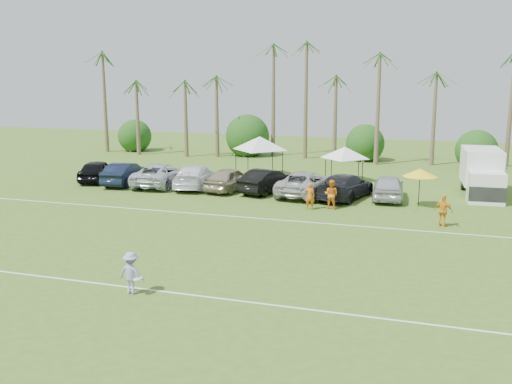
% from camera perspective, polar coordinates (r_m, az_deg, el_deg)
% --- Properties ---
extents(ground, '(120.00, 120.00, 0.00)m').
position_cam_1_polar(ground, '(22.20, -18.75, -10.34)').
color(ground, '#3F611D').
rests_on(ground, ground).
extents(field_lines, '(80.00, 12.10, 0.01)m').
position_cam_1_polar(field_lines, '(28.63, -9.27, -4.94)').
color(field_lines, white).
rests_on(field_lines, ground).
extents(palm_tree_0, '(2.40, 2.40, 8.90)m').
position_cam_1_polar(palm_tree_0, '(64.50, -15.05, 10.59)').
color(palm_tree_0, brown).
rests_on(palm_tree_0, ground).
extents(palm_tree_1, '(2.40, 2.40, 9.90)m').
position_cam_1_polar(palm_tree_1, '(61.96, -11.11, 11.55)').
color(palm_tree_1, brown).
rests_on(palm_tree_1, ground).
extents(palm_tree_2, '(2.40, 2.40, 10.90)m').
position_cam_1_polar(palm_tree_2, '(59.75, -6.83, 12.52)').
color(palm_tree_2, brown).
rests_on(palm_tree_2, ground).
extents(palm_tree_3, '(2.40, 2.40, 11.90)m').
position_cam_1_polar(palm_tree_3, '(58.24, -3.16, 13.45)').
color(palm_tree_3, brown).
rests_on(palm_tree_3, ground).
extents(palm_tree_4, '(2.40, 2.40, 8.90)m').
position_cam_1_polar(palm_tree_4, '(56.91, 0.70, 10.91)').
color(palm_tree_4, brown).
rests_on(palm_tree_4, ground).
extents(palm_tree_5, '(2.40, 2.40, 9.90)m').
position_cam_1_polar(palm_tree_5, '(55.88, 4.72, 11.76)').
color(palm_tree_5, brown).
rests_on(palm_tree_5, ground).
extents(palm_tree_6, '(2.40, 2.40, 10.90)m').
position_cam_1_polar(palm_tree_6, '(55.12, 8.89, 12.56)').
color(palm_tree_6, brown).
rests_on(palm_tree_6, ground).
extents(palm_tree_7, '(2.40, 2.40, 11.90)m').
position_cam_1_polar(palm_tree_7, '(54.67, 13.17, 13.30)').
color(palm_tree_7, brown).
rests_on(palm_tree_7, ground).
extents(palm_tree_8, '(2.40, 2.40, 8.90)m').
position_cam_1_polar(palm_tree_8, '(54.44, 18.38, 10.31)').
color(palm_tree_8, brown).
rests_on(palm_tree_8, ground).
extents(palm_tree_9, '(2.40, 2.40, 9.90)m').
position_cam_1_polar(palm_tree_9, '(54.70, 23.77, 10.85)').
color(palm_tree_9, brown).
rests_on(palm_tree_9, ground).
extents(bush_tree_0, '(4.00, 4.00, 4.00)m').
position_cam_1_polar(bush_tree_0, '(64.11, -12.04, 5.63)').
color(bush_tree_0, brown).
rests_on(bush_tree_0, ground).
extents(bush_tree_1, '(4.00, 4.00, 4.00)m').
position_cam_1_polar(bush_tree_1, '(58.80, -0.90, 5.38)').
color(bush_tree_1, brown).
rests_on(bush_tree_1, ground).
extents(bush_tree_2, '(4.00, 4.00, 4.00)m').
position_cam_1_polar(bush_tree_2, '(56.17, 10.83, 4.89)').
color(bush_tree_2, brown).
rests_on(bush_tree_2, ground).
extents(bush_tree_3, '(4.00, 4.00, 4.00)m').
position_cam_1_polar(bush_tree_3, '(55.89, 21.08, 4.30)').
color(bush_tree_3, brown).
rests_on(bush_tree_3, ground).
extents(sideline_player_a, '(0.66, 0.48, 1.68)m').
position_cam_1_polar(sideline_player_a, '(35.09, 5.41, -0.40)').
color(sideline_player_a, '#CA6716').
rests_on(sideline_player_a, ground).
extents(sideline_player_b, '(0.96, 0.80, 1.80)m').
position_cam_1_polar(sideline_player_b, '(35.44, 7.53, -0.23)').
color(sideline_player_b, orange).
rests_on(sideline_player_b, ground).
extents(sideline_player_c, '(1.10, 0.75, 1.74)m').
position_cam_1_polar(sideline_player_c, '(32.56, 18.22, -1.81)').
color(sideline_player_c, orange).
rests_on(sideline_player_c, ground).
extents(box_truck, '(2.65, 6.26, 3.16)m').
position_cam_1_polar(box_truck, '(41.67, 21.69, 1.91)').
color(box_truck, white).
rests_on(box_truck, ground).
extents(canopy_tent_left, '(4.70, 4.70, 3.81)m').
position_cam_1_polar(canopy_tent_left, '(46.48, 0.38, 5.58)').
color(canopy_tent_left, black).
rests_on(canopy_tent_left, ground).
extents(canopy_tent_right, '(3.89, 3.89, 3.15)m').
position_cam_1_polar(canopy_tent_right, '(44.75, 8.90, 4.49)').
color(canopy_tent_right, black).
rests_on(canopy_tent_right, ground).
extents(market_umbrella, '(2.18, 2.18, 2.43)m').
position_cam_1_polar(market_umbrella, '(36.79, 16.09, 1.88)').
color(market_umbrella, black).
rests_on(market_umbrella, ground).
extents(frisbee_player, '(1.08, 0.66, 1.62)m').
position_cam_1_polar(frisbee_player, '(22.03, -12.36, -7.91)').
color(frisbee_player, '#9B92CF').
rests_on(frisbee_player, ground).
extents(parked_car_0, '(3.23, 5.26, 1.67)m').
position_cam_1_polar(parked_car_0, '(46.15, -15.59, 2.08)').
color(parked_car_0, black).
rests_on(parked_car_0, ground).
extents(parked_car_1, '(2.30, 5.24, 1.67)m').
position_cam_1_polar(parked_car_1, '(44.22, -12.96, 1.81)').
color(parked_car_1, black).
rests_on(parked_car_1, ground).
extents(parked_car_2, '(3.25, 6.23, 1.67)m').
position_cam_1_polar(parked_car_2, '(43.21, -9.53, 1.73)').
color(parked_car_2, silver).
rests_on(parked_car_2, ground).
extents(parked_car_3, '(3.21, 6.06, 1.67)m').
position_cam_1_polar(parked_car_3, '(42.14, -6.09, 1.58)').
color(parked_car_3, white).
rests_on(parked_car_3, ground).
extents(parked_car_4, '(2.67, 5.15, 1.67)m').
position_cam_1_polar(parked_car_4, '(40.86, -2.67, 1.32)').
color(parked_car_4, gray).
rests_on(parked_car_4, ground).
extents(parked_car_5, '(3.11, 5.37, 1.67)m').
position_cam_1_polar(parked_car_5, '(40.12, 1.12, 1.14)').
color(parked_car_5, black).
rests_on(parked_car_5, ground).
extents(parked_car_6, '(3.31, 6.25, 1.67)m').
position_cam_1_polar(parked_car_6, '(39.27, 4.94, 0.88)').
color(parked_car_6, '#AEAEAE').
rests_on(parked_car_6, ground).
extents(parked_car_7, '(3.61, 6.15, 1.67)m').
position_cam_1_polar(parked_car_7, '(38.59, 8.90, 0.59)').
color(parked_car_7, black).
rests_on(parked_car_7, ground).
extents(parked_car_8, '(2.29, 5.03, 1.67)m').
position_cam_1_polar(parked_car_8, '(38.84, 13.09, 0.50)').
color(parked_car_8, '#B3B5BD').
rests_on(parked_car_8, ground).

